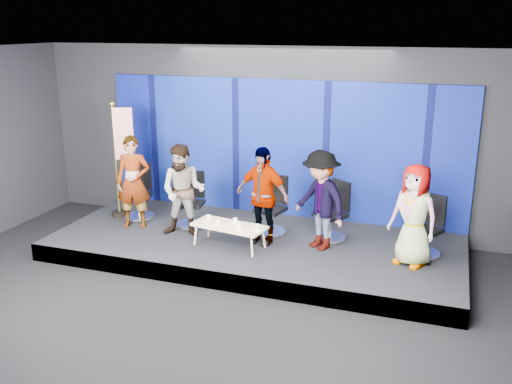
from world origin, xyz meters
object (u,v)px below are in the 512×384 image
(panelist_c, at_px, (262,195))
(mug_a, at_px, (209,218))
(chair_a, at_px, (139,200))
(chair_c, at_px, (272,214))
(mug_c, at_px, (235,221))
(mug_b, at_px, (218,221))
(flag_stand, at_px, (121,157))
(chair_b, at_px, (192,208))
(panelist_a, at_px, (133,182))
(panelist_e, at_px, (414,215))
(mug_d, at_px, (239,226))
(coffee_table, at_px, (229,227))
(chair_d, at_px, (332,220))
(panelist_b, at_px, (183,191))
(panelist_d, at_px, (320,200))
(mug_e, at_px, (257,227))
(chair_e, at_px, (426,236))

(panelist_c, bearing_deg, mug_a, -150.21)
(chair_a, height_order, chair_c, chair_a)
(panelist_c, distance_m, mug_c, 0.62)
(mug_b, distance_m, flag_stand, 2.55)
(chair_a, relative_size, chair_b, 1.04)
(panelist_a, distance_m, mug_b, 1.88)
(chair_c, height_order, panelist_e, panelist_e)
(panelist_a, bearing_deg, mug_d, -28.77)
(panelist_a, xyz_separation_m, flag_stand, (-0.50, 0.45, 0.34))
(mug_d, relative_size, flag_stand, 0.05)
(coffee_table, relative_size, mug_a, 13.73)
(chair_a, distance_m, panelist_a, 0.71)
(chair_a, height_order, chair_d, chair_a)
(panelist_a, height_order, flag_stand, flag_stand)
(chair_b, distance_m, mug_c, 1.27)
(chair_a, bearing_deg, panelist_b, -41.75)
(panelist_e, relative_size, mug_d, 15.00)
(chair_a, height_order, panelist_d, panelist_d)
(chair_d, bearing_deg, mug_e, -102.07)
(chair_e, bearing_deg, mug_d, -136.34)
(coffee_table, height_order, flag_stand, flag_stand)
(panelist_a, xyz_separation_m, panelist_e, (4.92, -0.09, -0.04))
(panelist_b, bearing_deg, panelist_d, -3.92)
(panelist_d, bearing_deg, panelist_a, -143.52)
(panelist_c, distance_m, coffee_table, 0.75)
(mug_d, bearing_deg, panelist_d, 25.36)
(panelist_b, height_order, mug_e, panelist_b)
(coffee_table, bearing_deg, panelist_d, 16.78)
(panelist_a, height_order, chair_c, panelist_a)
(panelist_c, relative_size, chair_d, 1.63)
(panelist_a, distance_m, panelist_c, 2.45)
(mug_a, bearing_deg, chair_c, 40.97)
(panelist_a, distance_m, mug_a, 1.65)
(panelist_b, bearing_deg, chair_d, 6.67)
(panelist_d, distance_m, mug_b, 1.73)
(mug_a, xyz_separation_m, mug_d, (0.64, -0.23, 0.01))
(mug_b, height_order, mug_d, mug_d)
(coffee_table, xyz_separation_m, mug_a, (-0.41, 0.09, 0.08))
(chair_d, height_order, coffee_table, chair_d)
(mug_c, bearing_deg, chair_a, 162.47)
(panelist_d, relative_size, flag_stand, 0.75)
(panelist_b, height_order, panelist_c, panelist_c)
(panelist_a, relative_size, coffee_table, 1.29)
(panelist_b, distance_m, chair_e, 4.12)
(panelist_c, bearing_deg, chair_b, 179.07)
(mug_d, bearing_deg, panelist_e, 8.25)
(panelist_c, height_order, chair_d, panelist_c)
(panelist_b, xyz_separation_m, flag_stand, (-1.55, 0.56, 0.36))
(coffee_table, distance_m, mug_d, 0.28)
(chair_b, xyz_separation_m, mug_e, (1.55, -0.77, 0.09))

